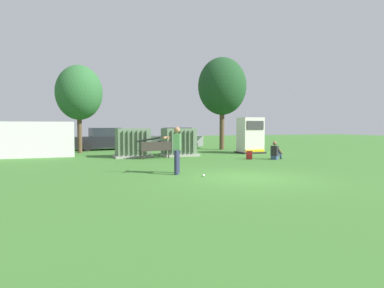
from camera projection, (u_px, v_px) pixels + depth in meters
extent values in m
plane|color=#3D752D|center=(249.00, 178.00, 11.88)|extent=(96.00, 96.00, 0.00)
cube|color=white|center=(28.00, 140.00, 19.05)|extent=(4.80, 0.12, 2.00)
cube|color=#9E9B93|center=(133.00, 156.00, 19.79)|extent=(2.10, 1.70, 0.12)
cube|color=#607A5B|center=(133.00, 142.00, 19.75)|extent=(1.80, 1.40, 1.50)
cube|color=#52684E|center=(123.00, 143.00, 18.82)|extent=(0.06, 0.12, 1.27)
cube|color=#52684E|center=(128.00, 142.00, 18.90)|extent=(0.06, 0.12, 1.27)
cube|color=#52684E|center=(133.00, 142.00, 18.99)|extent=(0.06, 0.12, 1.27)
cube|color=#52684E|center=(137.00, 142.00, 19.07)|extent=(0.06, 0.12, 1.27)
cube|color=#52684E|center=(142.00, 142.00, 19.16)|extent=(0.06, 0.12, 1.27)
cube|color=#52684E|center=(147.00, 142.00, 19.25)|extent=(0.06, 0.12, 1.27)
cube|color=#9E9B93|center=(179.00, 155.00, 20.71)|extent=(2.10, 1.70, 0.12)
cube|color=#607A5B|center=(179.00, 141.00, 20.67)|extent=(1.80, 1.40, 1.50)
cube|color=#52684E|center=(172.00, 142.00, 19.74)|extent=(0.06, 0.12, 1.27)
cube|color=#52684E|center=(176.00, 142.00, 19.83)|extent=(0.06, 0.12, 1.27)
cube|color=#52684E|center=(181.00, 142.00, 19.91)|extent=(0.06, 0.12, 1.27)
cube|color=#52684E|center=(185.00, 142.00, 20.00)|extent=(0.06, 0.12, 1.27)
cube|color=#52684E|center=(189.00, 141.00, 20.09)|extent=(0.06, 0.12, 1.27)
cube|color=#52684E|center=(193.00, 141.00, 20.17)|extent=(0.06, 0.12, 1.27)
cube|color=#262626|center=(250.00, 152.00, 22.63)|extent=(1.60, 1.40, 0.10)
cube|color=silver|center=(250.00, 135.00, 22.56)|extent=(1.40, 1.20, 2.20)
cube|color=#383838|center=(255.00, 125.00, 21.95)|extent=(1.19, 0.04, 0.55)
cube|color=yellow|center=(255.00, 151.00, 22.03)|extent=(1.33, 0.04, 0.16)
cube|color=#2D2823|center=(155.00, 150.00, 18.93)|extent=(1.84, 0.81, 0.05)
cube|color=#2D2823|center=(156.00, 146.00, 18.77)|extent=(1.76, 0.46, 0.44)
cylinder|color=#2D2823|center=(141.00, 155.00, 18.64)|extent=(0.06, 0.06, 0.42)
cylinder|color=#2D2823|center=(166.00, 154.00, 19.48)|extent=(0.06, 0.06, 0.42)
cylinder|color=#2D2823|center=(143.00, 155.00, 18.40)|extent=(0.06, 0.06, 0.42)
cylinder|color=#2D2823|center=(169.00, 154.00, 19.25)|extent=(0.06, 0.06, 0.42)
cylinder|color=#282D4C|center=(176.00, 163.00, 12.66)|extent=(0.16, 0.16, 0.88)
cylinder|color=#282D4C|center=(178.00, 161.00, 13.13)|extent=(0.16, 0.16, 0.88)
cube|color=#4C8C4C|center=(177.00, 142.00, 12.86)|extent=(0.38, 0.46, 0.60)
sphere|color=#9E7051|center=(177.00, 130.00, 12.83)|extent=(0.23, 0.23, 0.23)
cylinder|color=#9E7051|center=(167.00, 138.00, 12.78)|extent=(0.43, 0.46, 0.09)
cylinder|color=#9E7051|center=(167.00, 137.00, 12.96)|extent=(0.12, 0.55, 0.09)
cylinder|color=black|center=(149.00, 140.00, 12.91)|extent=(0.81, 0.39, 0.21)
sphere|color=black|center=(160.00, 138.00, 12.88)|extent=(0.08, 0.08, 0.08)
sphere|color=white|center=(204.00, 175.00, 12.18)|extent=(0.09, 0.09, 0.09)
cube|color=#384C75|center=(275.00, 158.00, 18.38)|extent=(0.37, 0.41, 0.20)
cube|color=#262628|center=(275.00, 151.00, 18.36)|extent=(0.36, 0.42, 0.52)
sphere|color=brown|center=(275.00, 143.00, 18.34)|extent=(0.22, 0.22, 0.22)
cylinder|color=#384C75|center=(275.00, 155.00, 18.61)|extent=(0.46, 0.33, 0.13)
cylinder|color=#384C75|center=(277.00, 155.00, 18.77)|extent=(0.32, 0.24, 0.46)
cylinder|color=#384C75|center=(278.00, 155.00, 18.47)|extent=(0.46, 0.33, 0.13)
cylinder|color=#384C75|center=(280.00, 155.00, 18.64)|extent=(0.32, 0.24, 0.46)
cylinder|color=brown|center=(273.00, 151.00, 18.68)|extent=(0.40, 0.27, 0.32)
cylinder|color=brown|center=(281.00, 152.00, 18.37)|extent=(0.40, 0.27, 0.32)
cube|color=maroon|center=(249.00, 155.00, 18.52)|extent=(0.38, 0.32, 0.44)
cube|color=maroon|center=(249.00, 157.00, 18.39)|extent=(0.23, 0.16, 0.22)
cylinder|color=brown|center=(80.00, 134.00, 22.82)|extent=(0.30, 0.30, 2.42)
ellipsoid|color=#2D6633|center=(79.00, 93.00, 22.68)|extent=(2.98, 2.98, 3.54)
cylinder|color=brown|center=(222.00, 130.00, 26.00)|extent=(0.36, 0.36, 2.89)
ellipsoid|color=#1E4723|center=(222.00, 86.00, 25.83)|extent=(3.56, 3.56, 4.23)
cube|color=silver|center=(31.00, 143.00, 23.69)|extent=(4.27, 1.89, 0.80)
cube|color=#262B33|center=(33.00, 133.00, 23.71)|extent=(2.17, 1.66, 0.64)
cylinder|color=black|center=(8.00, 148.00, 22.42)|extent=(0.65, 0.25, 0.64)
cylinder|color=black|center=(11.00, 147.00, 23.99)|extent=(0.65, 0.25, 0.64)
cylinder|color=black|center=(52.00, 147.00, 23.42)|extent=(0.65, 0.25, 0.64)
cylinder|color=black|center=(51.00, 146.00, 24.99)|extent=(0.65, 0.25, 0.64)
cube|color=black|center=(103.00, 142.00, 25.74)|extent=(4.38, 2.21, 0.80)
cube|color=#262B33|center=(105.00, 132.00, 25.77)|extent=(2.28, 1.81, 0.64)
cylinder|color=black|center=(87.00, 147.00, 24.40)|extent=(0.66, 0.30, 0.64)
cylinder|color=black|center=(83.00, 145.00, 25.91)|extent=(0.66, 0.30, 0.64)
cylinder|color=black|center=(124.00, 146.00, 25.58)|extent=(0.66, 0.30, 0.64)
cylinder|color=black|center=(117.00, 144.00, 27.10)|extent=(0.66, 0.30, 0.64)
cube|color=#B2B2B7|center=(175.00, 141.00, 27.73)|extent=(4.38, 2.22, 0.80)
cube|color=#262B33|center=(177.00, 132.00, 27.73)|extent=(2.28, 1.81, 0.64)
cylinder|color=black|center=(160.00, 145.00, 26.64)|extent=(0.66, 0.30, 0.64)
cylinder|color=black|center=(157.00, 144.00, 28.29)|extent=(0.66, 0.30, 0.64)
cylinder|color=black|center=(193.00, 144.00, 27.20)|extent=(0.66, 0.30, 0.64)
cylinder|color=black|center=(189.00, 143.00, 28.86)|extent=(0.66, 0.30, 0.64)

